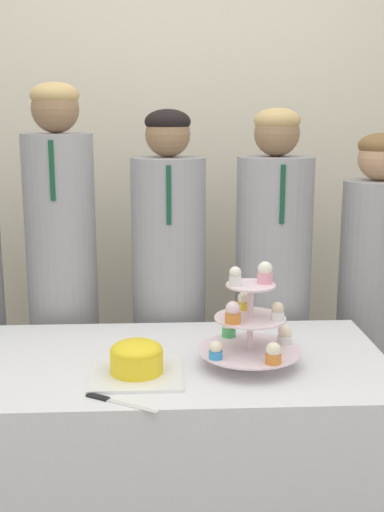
{
  "coord_description": "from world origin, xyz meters",
  "views": [
    {
      "loc": [
        -0.06,
        -1.58,
        1.54
      ],
      "look_at": [
        0.04,
        0.4,
        1.11
      ],
      "focal_mm": 45.0,
      "sensor_mm": 36.0,
      "label": 1
    }
  ],
  "objects_px": {
    "round_cake": "(137,360)",
    "student_1": "(64,303)",
    "student_2": "(169,315)",
    "cake_knife": "(110,400)",
    "student_4": "(371,321)",
    "cupcake_stand": "(251,324)",
    "student_3": "(272,314)"
  },
  "relations": [
    {
      "from": "round_cake",
      "to": "student_1",
      "type": "relative_size",
      "value": 0.17
    },
    {
      "from": "cupcake_stand",
      "to": "student_4",
      "type": "relative_size",
      "value": 0.22
    },
    {
      "from": "student_2",
      "to": "student_4",
      "type": "relative_size",
      "value": 1.06
    },
    {
      "from": "student_3",
      "to": "cake_knife",
      "type": "bearing_deg",
      "value": -124.54
    },
    {
      "from": "student_3",
      "to": "student_2",
      "type": "bearing_deg",
      "value": -180.0
    },
    {
      "from": "cake_knife",
      "to": "student_4",
      "type": "relative_size",
      "value": 0.14
    },
    {
      "from": "student_2",
      "to": "student_4",
      "type": "height_order",
      "value": "student_2"
    },
    {
      "from": "round_cake",
      "to": "student_2",
      "type": "relative_size",
      "value": 0.18
    },
    {
      "from": "round_cake",
      "to": "cake_knife",
      "type": "distance_m",
      "value": 0.2
    },
    {
      "from": "cupcake_stand",
      "to": "student_3",
      "type": "relative_size",
      "value": 0.21
    },
    {
      "from": "round_cake",
      "to": "student_2",
      "type": "bearing_deg",
      "value": 81.15
    },
    {
      "from": "student_1",
      "to": "cake_knife",
      "type": "bearing_deg",
      "value": -73.91
    },
    {
      "from": "student_1",
      "to": "student_4",
      "type": "xyz_separation_m",
      "value": [
        1.26,
        -0.0,
        -0.1
      ]
    },
    {
      "from": "cake_knife",
      "to": "student_2",
      "type": "distance_m",
      "value": 0.89
    },
    {
      "from": "student_4",
      "to": "cake_knife",
      "type": "bearing_deg",
      "value": -139.41
    },
    {
      "from": "round_cake",
      "to": "cupcake_stand",
      "type": "xyz_separation_m",
      "value": [
        0.35,
        0.06,
        0.09
      ]
    },
    {
      "from": "round_cake",
      "to": "cupcake_stand",
      "type": "bearing_deg",
      "value": 9.57
    },
    {
      "from": "cake_knife",
      "to": "student_2",
      "type": "bearing_deg",
      "value": 109.61
    },
    {
      "from": "round_cake",
      "to": "student_1",
      "type": "xyz_separation_m",
      "value": [
        -0.32,
        0.69,
        -0.02
      ]
    },
    {
      "from": "cake_knife",
      "to": "student_1",
      "type": "bearing_deg",
      "value": 137.07
    },
    {
      "from": "round_cake",
      "to": "cupcake_stand",
      "type": "distance_m",
      "value": 0.37
    },
    {
      "from": "cupcake_stand",
      "to": "student_2",
      "type": "relative_size",
      "value": 0.21
    },
    {
      "from": "student_3",
      "to": "student_4",
      "type": "relative_size",
      "value": 1.06
    },
    {
      "from": "student_2",
      "to": "cake_knife",
      "type": "bearing_deg",
      "value": -101.37
    },
    {
      "from": "cake_knife",
      "to": "cupcake_stand",
      "type": "height_order",
      "value": "cupcake_stand"
    },
    {
      "from": "round_cake",
      "to": "cake_knife",
      "type": "relative_size",
      "value": 1.35
    },
    {
      "from": "student_2",
      "to": "cupcake_stand",
      "type": "bearing_deg",
      "value": -68.71
    },
    {
      "from": "cake_knife",
      "to": "cupcake_stand",
      "type": "relative_size",
      "value": 0.62
    },
    {
      "from": "cupcake_stand",
      "to": "student_3",
      "type": "distance_m",
      "value": 0.67
    },
    {
      "from": "cake_knife",
      "to": "cupcake_stand",
      "type": "bearing_deg",
      "value": 60.57
    },
    {
      "from": "cake_knife",
      "to": "student_1",
      "type": "distance_m",
      "value": 0.9
    },
    {
      "from": "student_1",
      "to": "student_3",
      "type": "relative_size",
      "value": 1.06
    }
  ]
}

